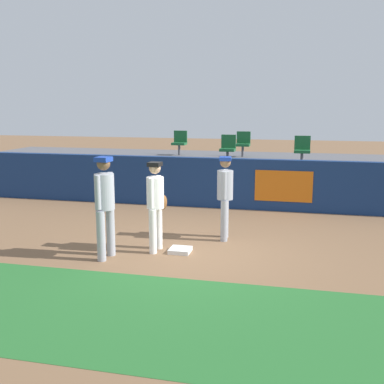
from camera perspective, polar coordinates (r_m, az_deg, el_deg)
name	(u,v)px	position (r m, az deg, el deg)	size (l,w,h in m)	color
ground_plane	(189,253)	(8.99, -0.38, -7.49)	(60.00, 60.00, 0.00)	brown
grass_foreground_strip	(142,314)	(6.55, -6.15, -14.69)	(18.00, 2.80, 0.01)	#26662B
first_base	(180,250)	(9.03, -1.45, -7.15)	(0.40, 0.40, 0.08)	white
player_fielder_home	(156,200)	(8.90, -4.47, -1.02)	(0.35, 0.54, 1.74)	white
player_runner_visitor	(225,192)	(9.69, 4.07, 0.00)	(0.36, 0.49, 1.75)	#9EA3AD
player_coach_visitor	(105,200)	(8.58, -10.65, -1.02)	(0.40, 0.52, 1.88)	#9EA3AD
field_wall	(224,183)	(12.75, 3.96, 1.09)	(18.00, 0.26, 1.37)	navy
bleacher_platform	(236,175)	(15.29, 5.47, 2.10)	(18.00, 4.80, 1.07)	#59595E
seat_back_center	(243,143)	(15.82, 6.29, 6.04)	(0.46, 0.44, 0.84)	#4C4C51
seat_back_left	(180,141)	(16.23, -1.52, 6.22)	(0.47, 0.44, 0.84)	#4C4C51
seat_front_center	(228,147)	(14.07, 4.43, 5.50)	(0.44, 0.44, 0.84)	#4C4C51
seat_front_right	(302,149)	(13.91, 13.36, 5.19)	(0.46, 0.44, 0.84)	#4C4C51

